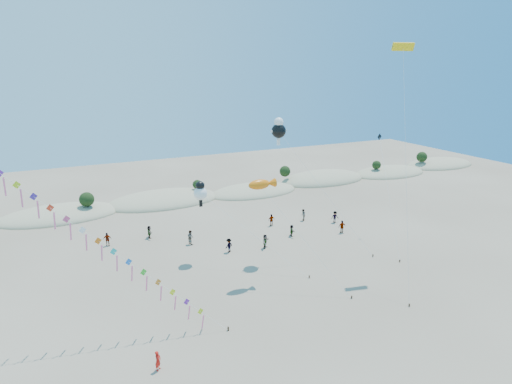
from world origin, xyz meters
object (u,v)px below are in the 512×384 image
object	(u,v)px
kite_train	(44,205)
fish_kite	(262,184)
flyer_foreground	(158,361)
parafoil_kite	(403,51)

from	to	relation	value
kite_train	fish_kite	world-z (taller)	kite_train
fish_kite	flyer_foreground	distance (m)	19.36
parafoil_kite	flyer_foreground	distance (m)	37.39
fish_kite	parafoil_kite	distance (m)	20.12
fish_kite	flyer_foreground	bearing A→B (deg)	-142.96
kite_train	flyer_foreground	distance (m)	14.67
fish_kite	flyer_foreground	size ratio (longest dim) A/B	6.84
flyer_foreground	kite_train	bearing A→B (deg)	78.82
kite_train	parafoil_kite	bearing A→B (deg)	0.81
kite_train	fish_kite	size ratio (longest dim) A/B	2.27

